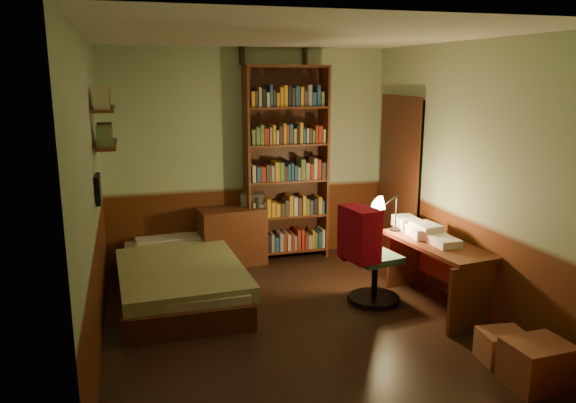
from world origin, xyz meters
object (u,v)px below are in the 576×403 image
object	(u,v)px
cardboard_box_a	(537,364)
mini_stereo	(253,199)
cardboard_box_b	(502,346)
desk	(436,275)
desk_lamp	(396,205)
bed	(179,265)
bookshelf	(286,164)
office_chair	(375,260)
dresser	(232,236)

from	to	relation	value
cardboard_box_a	mini_stereo	bearing A→B (deg)	111.72
cardboard_box_b	desk	bearing A→B (deg)	87.62
desk	desk_lamp	xyz separation A→B (m)	(-0.21, 0.51, 0.61)
desk_lamp	bed	bearing A→B (deg)	170.70
bookshelf	office_chair	world-z (taller)	bookshelf
bookshelf	desk	world-z (taller)	bookshelf
desk	desk_lamp	size ratio (longest dim) A/B	2.26
desk_lamp	office_chair	bearing A→B (deg)	-140.25
bookshelf	office_chair	size ratio (longest dim) A/B	2.68
dresser	office_chair	size ratio (longest dim) A/B	0.88
desk	cardboard_box_a	size ratio (longest dim) A/B	2.75
mini_stereo	desk_lamp	xyz separation A→B (m)	(1.22, -1.46, 0.17)
bookshelf	cardboard_box_b	xyz separation A→B (m)	(0.96, -3.06, -1.07)
cardboard_box_b	bookshelf	bearing A→B (deg)	107.34
desk	cardboard_box_b	bearing A→B (deg)	-99.73
mini_stereo	cardboard_box_a	xyz separation A→B (m)	(1.39, -3.49, -0.60)
bed	bookshelf	xyz separation A→B (m)	(1.43, 0.89, 0.87)
desk	office_chair	world-z (taller)	office_chair
bed	bookshelf	distance (m)	1.89
dresser	bookshelf	bearing A→B (deg)	0.45
bookshelf	cardboard_box_a	size ratio (longest dim) A/B	5.26
office_chair	desk_lamp	bearing A→B (deg)	26.02
desk_lamp	cardboard_box_a	size ratio (longest dim) A/B	1.21
mini_stereo	cardboard_box_b	distance (m)	3.45
cardboard_box_a	cardboard_box_b	world-z (taller)	cardboard_box_a
dresser	mini_stereo	world-z (taller)	mini_stereo
bed	desk_lamp	distance (m)	2.37
office_chair	desk	bearing A→B (deg)	-36.64
dresser	office_chair	distance (m)	1.96
bookshelf	desk	bearing A→B (deg)	-63.33
bed	dresser	bearing A→B (deg)	48.51
desk	office_chair	distance (m)	0.61
mini_stereo	desk_lamp	size ratio (longest dim) A/B	0.51
cardboard_box_b	bed	bearing A→B (deg)	137.65
mini_stereo	dresser	bearing A→B (deg)	-140.28
desk	office_chair	bearing A→B (deg)	145.69
bed	desk	size ratio (longest dim) A/B	1.74
mini_stereo	office_chair	bearing A→B (deg)	-46.13
mini_stereo	desk	xyz separation A→B (m)	(1.42, -1.97, -0.44)
dresser	mini_stereo	distance (m)	0.53
bookshelf	desk_lamp	xyz separation A→B (m)	(0.80, -1.42, -0.25)
bed	dresser	xyz separation A→B (m)	(0.72, 0.80, 0.03)
desk_lamp	cardboard_box_b	bearing A→B (deg)	-80.46
dresser	desk_lamp	bearing A→B (deg)	-47.88
bed	cardboard_box_a	distance (m)	3.51
bookshelf	dresser	bearing A→B (deg)	-173.99
cardboard_box_b	dresser	bearing A→B (deg)	119.21
cardboard_box_a	bookshelf	bearing A→B (deg)	105.69
office_chair	bookshelf	bearing A→B (deg)	96.10
bed	cardboard_box_a	world-z (taller)	bed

